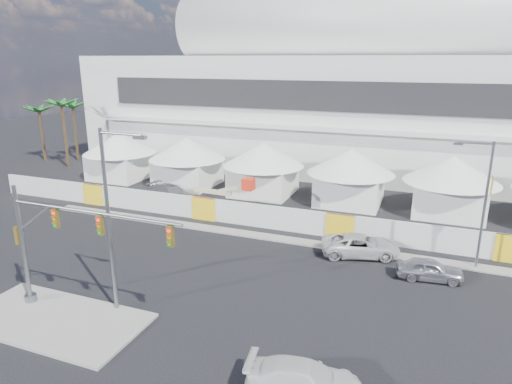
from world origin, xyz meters
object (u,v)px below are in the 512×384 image
at_px(lot_car_c, 171,194).
at_px(streetlight_median, 112,210).
at_px(pickup_near, 305,380).
at_px(boom_lift, 208,202).
at_px(pickup_curb, 360,245).
at_px(streetlight_curb, 483,197).
at_px(traffic_mast, 54,243).
at_px(sedan_silver, 430,269).

bearing_deg(lot_car_c, streetlight_median, -139.37).
height_order(pickup_near, boom_lift, boom_lift).
relative_size(pickup_curb, streetlight_curb, 0.64).
relative_size(traffic_mast, streetlight_curb, 1.23).
bearing_deg(boom_lift, pickup_curb, -13.60).
bearing_deg(traffic_mast, boom_lift, 91.01).
height_order(sedan_silver, lot_car_c, lot_car_c).
xyz_separation_m(lot_car_c, boom_lift, (4.89, -1.61, 0.18)).
height_order(streetlight_curb, boom_lift, streetlight_curb).
xyz_separation_m(pickup_near, boom_lift, (-14.81, 19.88, 0.27)).
distance_m(sedan_silver, lot_car_c, 25.74).
distance_m(pickup_curb, boom_lift, 15.42).
height_order(traffic_mast, streetlight_median, streetlight_median).
distance_m(pickup_curb, streetlight_curb, 8.64).
bearing_deg(streetlight_curb, traffic_mast, -146.42).
distance_m(sedan_silver, pickup_near, 13.89).
relative_size(sedan_silver, traffic_mast, 0.38).
bearing_deg(traffic_mast, lot_car_c, 104.62).
distance_m(pickup_near, streetlight_curb, 18.12).
relative_size(lot_car_c, boom_lift, 0.76).
bearing_deg(streetlight_median, pickup_near, -13.17).
bearing_deg(pickup_near, boom_lift, 27.98).
xyz_separation_m(pickup_curb, pickup_near, (0.11, -15.23, -0.04)).
bearing_deg(streetlight_curb, lot_car_c, 168.49).
distance_m(lot_car_c, streetlight_median, 21.19).
bearing_deg(streetlight_median, boom_lift, 101.10).
distance_m(sedan_silver, boom_lift, 20.59).
distance_m(streetlight_median, boom_lift, 18.23).
bearing_deg(streetlight_curb, sedan_silver, -133.42).
xyz_separation_m(traffic_mast, streetlight_curb, (21.84, 14.50, 0.95)).
xyz_separation_m(sedan_silver, streetlight_curb, (2.72, 2.88, 4.36)).
xyz_separation_m(streetlight_curb, boom_lift, (-22.17, 3.90, -4.06)).
bearing_deg(streetlight_median, sedan_silver, 32.96).
distance_m(pickup_near, boom_lift, 24.79).
bearing_deg(boom_lift, pickup_near, -49.37).
bearing_deg(boom_lift, streetlight_curb, -6.03).
relative_size(lot_car_c, streetlight_curb, 0.64).
bearing_deg(lot_car_c, pickup_near, -120.57).
distance_m(lot_car_c, traffic_mast, 20.94).
height_order(sedan_silver, streetlight_curb, streetlight_curb).
bearing_deg(boom_lift, traffic_mast, -85.04).
xyz_separation_m(pickup_near, streetlight_curb, (7.36, 15.98, 4.33)).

